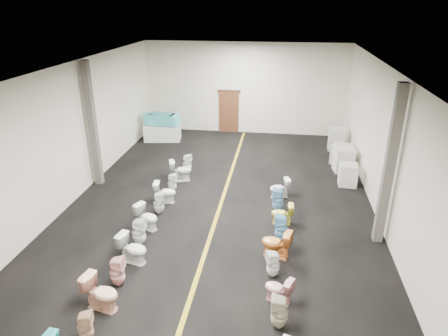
{
  "coord_description": "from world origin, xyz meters",
  "views": [
    {
      "loc": [
        1.83,
        -11.76,
        6.36
      ],
      "look_at": [
        -0.04,
        1.0,
        0.89
      ],
      "focal_mm": 32.0,
      "sensor_mm": 36.0,
      "label": 1
    }
  ],
  "objects_px": {
    "toilet_left_3": "(117,271)",
    "toilet_right_5": "(276,243)",
    "toilet_left_4": "(133,249)",
    "toilet_right_9": "(280,188)",
    "appliance_crate_d": "(336,139)",
    "toilet_left_9": "(172,182)",
    "toilet_left_6": "(147,217)",
    "toilet_left_2": "(101,293)",
    "toilet_left_1": "(85,327)",
    "appliance_crate_a": "(348,175)",
    "display_table": "(163,133)",
    "toilet_right_7": "(282,214)",
    "toilet_right_6": "(281,228)",
    "toilet_right_3": "(278,289)",
    "toilet_right_2": "(279,312)",
    "toilet_left_10": "(180,170)",
    "toilet_left_11": "(187,163)",
    "bathtub": "(162,119)",
    "toilet_left_7": "(159,203)",
    "toilet_left_5": "(139,232)",
    "toilet_left_8": "(165,192)",
    "toilet_right_8": "(278,200)",
    "appliance_crate_b": "(344,160)",
    "toilet_right_4": "(273,264)",
    "appliance_crate_c": "(341,154)"
  },
  "relations": [
    {
      "from": "toilet_left_6",
      "to": "toilet_left_2",
      "type": "bearing_deg",
      "value": -153.68
    },
    {
      "from": "toilet_right_6",
      "to": "toilet_right_2",
      "type": "bearing_deg",
      "value": 3.18
    },
    {
      "from": "toilet_left_4",
      "to": "toilet_right_9",
      "type": "height_order",
      "value": "toilet_left_4"
    },
    {
      "from": "toilet_left_2",
      "to": "toilet_left_9",
      "type": "distance_m",
      "value": 5.94
    },
    {
      "from": "toilet_left_7",
      "to": "toilet_left_9",
      "type": "xyz_separation_m",
      "value": [
        0.0,
        1.62,
        -0.03
      ]
    },
    {
      "from": "display_table",
      "to": "toilet_left_3",
      "type": "height_order",
      "value": "toilet_left_3"
    },
    {
      "from": "appliance_crate_a",
      "to": "toilet_left_1",
      "type": "height_order",
      "value": "appliance_crate_a"
    },
    {
      "from": "appliance_crate_d",
      "to": "toilet_left_2",
      "type": "relative_size",
      "value": 1.21
    },
    {
      "from": "toilet_left_1",
      "to": "toilet_right_2",
      "type": "relative_size",
      "value": 0.88
    },
    {
      "from": "toilet_left_1",
      "to": "appliance_crate_a",
      "type": "bearing_deg",
      "value": -49.08
    },
    {
      "from": "toilet_left_7",
      "to": "appliance_crate_c",
      "type": "bearing_deg",
      "value": -67.11
    },
    {
      "from": "toilet_left_6",
      "to": "toilet_right_8",
      "type": "height_order",
      "value": "toilet_right_8"
    },
    {
      "from": "toilet_left_9",
      "to": "toilet_left_11",
      "type": "bearing_deg",
      "value": -1.04
    },
    {
      "from": "toilet_left_2",
      "to": "toilet_left_11",
      "type": "distance_m",
      "value": 7.73
    },
    {
      "from": "toilet_left_10",
      "to": "toilet_right_8",
      "type": "xyz_separation_m",
      "value": [
        3.69,
        -1.85,
        -0.02
      ]
    },
    {
      "from": "toilet_right_3",
      "to": "toilet_left_9",
      "type": "bearing_deg",
      "value": -119.82
    },
    {
      "from": "toilet_left_1",
      "to": "toilet_left_6",
      "type": "xyz_separation_m",
      "value": [
        -0.15,
        4.31,
        0.03
      ]
    },
    {
      "from": "appliance_crate_b",
      "to": "toilet_right_4",
      "type": "height_order",
      "value": "appliance_crate_b"
    },
    {
      "from": "display_table",
      "to": "toilet_left_5",
      "type": "distance_m",
      "value": 9.08
    },
    {
      "from": "toilet_left_5",
      "to": "toilet_right_3",
      "type": "distance_m",
      "value": 4.25
    },
    {
      "from": "toilet_left_4",
      "to": "toilet_right_6",
      "type": "height_order",
      "value": "toilet_right_6"
    },
    {
      "from": "toilet_left_3",
      "to": "toilet_left_10",
      "type": "relative_size",
      "value": 0.95
    },
    {
      "from": "display_table",
      "to": "bathtub",
      "type": "bearing_deg",
      "value": 0.0
    },
    {
      "from": "display_table",
      "to": "toilet_right_7",
      "type": "xyz_separation_m",
      "value": [
        5.86,
        -7.13,
        -0.04
      ]
    },
    {
      "from": "toilet_left_6",
      "to": "toilet_left_9",
      "type": "distance_m",
      "value": 2.54
    },
    {
      "from": "toilet_left_7",
      "to": "toilet_left_3",
      "type": "bearing_deg",
      "value": 163.8
    },
    {
      "from": "display_table",
      "to": "appliance_crate_a",
      "type": "height_order",
      "value": "appliance_crate_a"
    },
    {
      "from": "toilet_left_5",
      "to": "toilet_right_2",
      "type": "height_order",
      "value": "toilet_left_5"
    },
    {
      "from": "display_table",
      "to": "toilet_left_1",
      "type": "bearing_deg",
      "value": -80.66
    },
    {
      "from": "toilet_left_2",
      "to": "toilet_right_4",
      "type": "xyz_separation_m",
      "value": [
        3.7,
        1.66,
        -0.05
      ]
    },
    {
      "from": "appliance_crate_d",
      "to": "toilet_right_7",
      "type": "relative_size",
      "value": 1.49
    },
    {
      "from": "toilet_right_7",
      "to": "toilet_right_9",
      "type": "height_order",
      "value": "toilet_right_9"
    },
    {
      "from": "toilet_left_10",
      "to": "toilet_left_11",
      "type": "relative_size",
      "value": 1.12
    },
    {
      "from": "toilet_left_9",
      "to": "toilet_right_3",
      "type": "distance_m",
      "value": 6.45
    },
    {
      "from": "toilet_right_3",
      "to": "toilet_right_6",
      "type": "bearing_deg",
      "value": -157.24
    },
    {
      "from": "display_table",
      "to": "toilet_left_10",
      "type": "bearing_deg",
      "value": -65.82
    },
    {
      "from": "toilet_left_3",
      "to": "toilet_left_7",
      "type": "bearing_deg",
      "value": -1.68
    },
    {
      "from": "appliance_crate_b",
      "to": "appliance_crate_c",
      "type": "distance_m",
      "value": 0.87
    },
    {
      "from": "appliance_crate_d",
      "to": "toilet_left_3",
      "type": "height_order",
      "value": "appliance_crate_d"
    },
    {
      "from": "toilet_left_3",
      "to": "toilet_right_5",
      "type": "bearing_deg",
      "value": -67.63
    },
    {
      "from": "appliance_crate_d",
      "to": "toilet_left_9",
      "type": "relative_size",
      "value": 1.45
    },
    {
      "from": "toilet_left_7",
      "to": "toilet_right_5",
      "type": "xyz_separation_m",
      "value": [
        3.77,
        -1.8,
        0.03
      ]
    },
    {
      "from": "bathtub",
      "to": "toilet_left_8",
      "type": "xyz_separation_m",
      "value": [
        1.93,
        -6.29,
        -0.7
      ]
    },
    {
      "from": "toilet_left_7",
      "to": "toilet_left_8",
      "type": "xyz_separation_m",
      "value": [
        -0.02,
        0.77,
        -0.0
      ]
    },
    {
      "from": "toilet_left_2",
      "to": "toilet_left_4",
      "type": "distance_m",
      "value": 1.74
    },
    {
      "from": "toilet_left_7",
      "to": "toilet_right_2",
      "type": "height_order",
      "value": "toilet_right_2"
    },
    {
      "from": "display_table",
      "to": "toilet_left_9",
      "type": "distance_m",
      "value": 5.78
    },
    {
      "from": "toilet_right_7",
      "to": "toilet_left_4",
      "type": "bearing_deg",
      "value": -58.62
    },
    {
      "from": "appliance_crate_d",
      "to": "toilet_left_10",
      "type": "bearing_deg",
      "value": -144.81
    },
    {
      "from": "toilet_left_4",
      "to": "toilet_left_6",
      "type": "distance_m",
      "value": 1.67
    }
  ]
}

